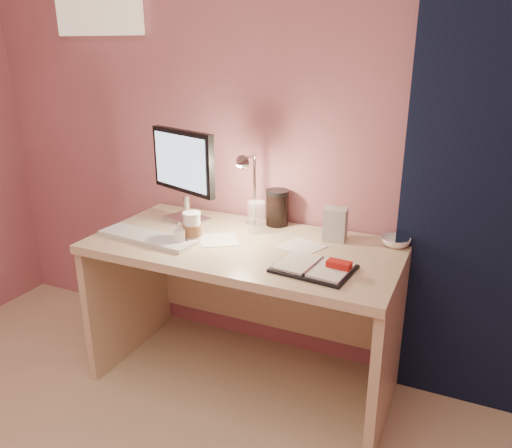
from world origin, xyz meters
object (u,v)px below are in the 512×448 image
at_px(coffee_cup, 192,228).
at_px(bowl, 396,242).
at_px(dark_jar, 277,209).
at_px(desk, 251,282).
at_px(planner, 316,267).
at_px(desk_lamp, 246,184).
at_px(keyboard, 147,237).
at_px(lotion_bottle, 180,233).
at_px(product_box, 335,224).
at_px(clear_cup, 256,217).
at_px(monitor, 185,167).

relative_size(coffee_cup, bowl, 1.05).
bearing_deg(dark_jar, desk, -100.55).
xyz_separation_m(planner, dark_jar, (-0.34, 0.44, 0.07)).
bearing_deg(dark_jar, planner, -51.77).
bearing_deg(planner, desk_lamp, 152.94).
xyz_separation_m(keyboard, dark_jar, (0.47, 0.44, 0.07)).
bearing_deg(keyboard, coffee_cup, 25.21).
bearing_deg(lotion_bottle, product_box, 28.65).
height_order(coffee_cup, lotion_bottle, coffee_cup).
bearing_deg(lotion_bottle, keyboard, -176.23).
bearing_deg(product_box, keyboard, -160.88).
relative_size(desk, dark_jar, 8.79).
relative_size(keyboard, planner, 1.49).
relative_size(clear_cup, bowl, 1.14).
bearing_deg(product_box, monitor, 178.10).
distance_m(desk, keyboard, 0.53).
xyz_separation_m(desk, dark_jar, (0.04, 0.22, 0.31)).
height_order(planner, coffee_cup, coffee_cup).
distance_m(keyboard, dark_jar, 0.64).
relative_size(bowl, product_box, 0.85).
bearing_deg(desk_lamp, lotion_bottle, -125.32).
bearing_deg(clear_cup, dark_jar, 68.82).
relative_size(dark_jar, product_box, 1.05).
distance_m(monitor, lotion_bottle, 0.40).
distance_m(bowl, desk_lamp, 0.73).
bearing_deg(coffee_cup, dark_jar, 53.70).
bearing_deg(product_box, bowl, 3.73).
distance_m(planner, clear_cup, 0.50).
bearing_deg(planner, dark_jar, 134.13).
xyz_separation_m(coffee_cup, product_box, (0.59, 0.28, 0.01)).
distance_m(bowl, dark_jar, 0.59).
height_order(lotion_bottle, dark_jar, dark_jar).
bearing_deg(monitor, product_box, 22.54).
xyz_separation_m(dark_jar, desk_lamp, (-0.10, -0.15, 0.16)).
height_order(monitor, bowl, monitor).
xyz_separation_m(bowl, product_box, (-0.27, -0.04, 0.06)).
relative_size(planner, desk_lamp, 0.86).
relative_size(desk, desk_lamp, 3.69).
height_order(monitor, planner, monitor).
relative_size(desk, coffee_cup, 10.26).
bearing_deg(monitor, coffee_cup, -33.74).
bearing_deg(clear_cup, lotion_bottle, -130.02).
height_order(monitor, lotion_bottle, monitor).
xyz_separation_m(coffee_cup, desk_lamp, (0.17, 0.21, 0.17)).
height_order(desk, desk_lamp, desk_lamp).
height_order(lotion_bottle, desk_lamp, desk_lamp).
height_order(desk, clear_cup, clear_cup).
bearing_deg(desk, clear_cup, 97.25).
relative_size(monitor, keyboard, 0.95).
xyz_separation_m(monitor, dark_jar, (0.45, 0.13, -0.20)).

